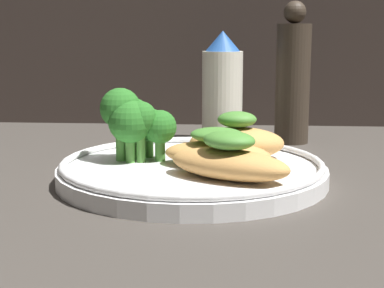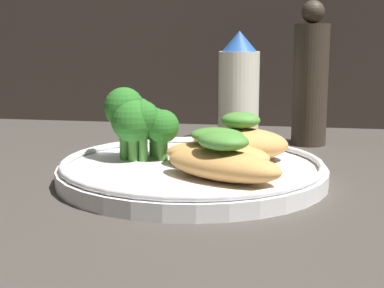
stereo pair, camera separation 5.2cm
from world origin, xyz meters
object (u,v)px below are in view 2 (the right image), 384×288
object	(u,v)px
broccoli_bunch	(139,119)
sauce_bottle	(239,90)
plate	(192,170)
pepper_grinder	(310,80)

from	to	relation	value
broccoli_bunch	sauce_bottle	size ratio (longest dim) A/B	0.53
broccoli_bunch	sauce_bottle	world-z (taller)	sauce_bottle
plate	broccoli_bunch	distance (cm)	7.04
broccoli_bunch	pepper_grinder	world-z (taller)	pepper_grinder
broccoli_bunch	sauce_bottle	distance (cm)	19.30
sauce_bottle	broccoli_bunch	bearing A→B (deg)	-113.06
sauce_bottle	pepper_grinder	bearing A→B (deg)	0.00
sauce_bottle	pepper_grinder	distance (cm)	8.48
broccoli_bunch	pepper_grinder	size ratio (longest dim) A/B	0.42
sauce_bottle	plate	bearing A→B (deg)	-96.55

